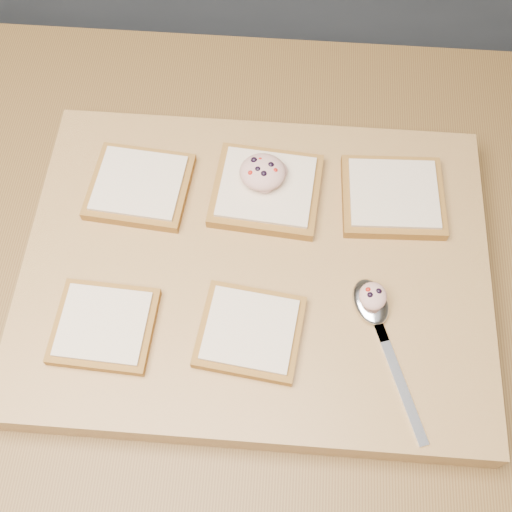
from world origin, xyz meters
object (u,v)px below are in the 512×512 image
at_px(spoon, 375,313).
at_px(cutting_board, 256,269).
at_px(tuna_salad_dollop, 263,172).
at_px(bread_far_center, 266,190).

bearing_deg(spoon, cutting_board, 157.28).
bearing_deg(cutting_board, tuna_salad_dollop, 89.93).
bearing_deg(tuna_salad_dollop, cutting_board, -90.07).
distance_m(cutting_board, bread_far_center, 0.10).
relative_size(tuna_salad_dollop, spoon, 0.30).
bearing_deg(cutting_board, spoon, -22.72).
distance_m(cutting_board, tuna_salad_dollop, 0.12).
bearing_deg(cutting_board, bread_far_center, 86.59).
relative_size(bread_far_center, tuna_salad_dollop, 2.46).
distance_m(bread_far_center, spoon, 0.20).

